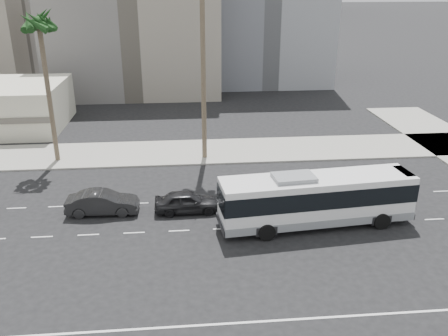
{
  "coord_description": "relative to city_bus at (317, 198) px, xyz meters",
  "views": [
    {
      "loc": [
        -5.53,
        -28.05,
        15.72
      ],
      "look_at": [
        -2.58,
        4.0,
        2.86
      ],
      "focal_mm": 37.76,
      "sensor_mm": 36.0,
      "label": 1
    }
  ],
  "objects": [
    {
      "name": "palm_mid",
      "position": [
        -20.6,
        14.19,
        10.13
      ],
      "size": [
        4.35,
        4.35,
        13.48
      ],
      "rotation": [
        0.0,
        0.0,
        0.25
      ],
      "color": "brown",
      "rests_on": "ground"
    },
    {
      "name": "city_bus",
      "position": [
        0.0,
        0.0,
        0.0
      ],
      "size": [
        13.44,
        4.23,
        3.8
      ],
      "rotation": [
        0.0,
        0.0,
        0.1
      ],
      "color": "silver",
      "rests_on": "ground"
    },
    {
      "name": "ground",
      "position": [
        -3.37,
        -0.09,
        -2.0
      ],
      "size": [
        700.0,
        700.0,
        0.0
      ],
      "primitive_type": "plane",
      "color": "black",
      "rests_on": "ground"
    },
    {
      "name": "car_b",
      "position": [
        -14.82,
        3.04,
        -1.15
      ],
      "size": [
        1.87,
        5.16,
        1.69
      ],
      "primitive_type": "imported",
      "rotation": [
        0.0,
        0.0,
        1.56
      ],
      "color": "black",
      "rests_on": "ground"
    },
    {
      "name": "car_a",
      "position": [
        -8.76,
        2.73,
        -1.2
      ],
      "size": [
        1.97,
        4.73,
        1.6
      ],
      "primitive_type": "imported",
      "rotation": [
        0.0,
        0.0,
        1.59
      ],
      "color": "black",
      "rests_on": "ground"
    },
    {
      "name": "sidewalk_north",
      "position": [
        -3.37,
        15.41,
        -1.92
      ],
      "size": [
        120.0,
        7.0,
        0.15
      ],
      "primitive_type": "cube",
      "color": "gray",
      "rests_on": "ground"
    },
    {
      "name": "midrise_beige_west",
      "position": [
        -15.37,
        44.91,
        7.0
      ],
      "size": [
        24.0,
        18.0,
        18.0
      ],
      "primitive_type": "cube",
      "color": "slate",
      "rests_on": "ground"
    }
  ]
}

